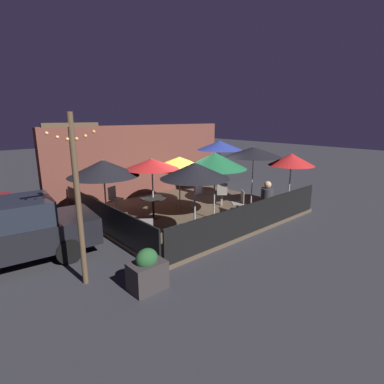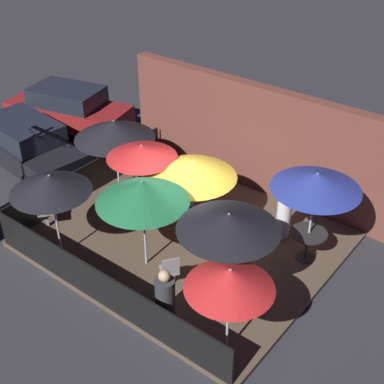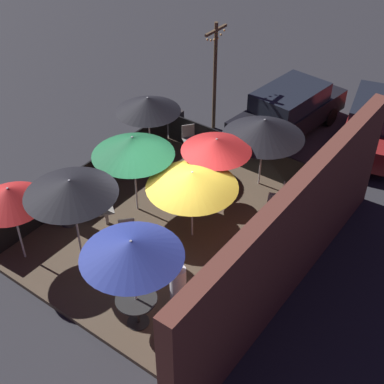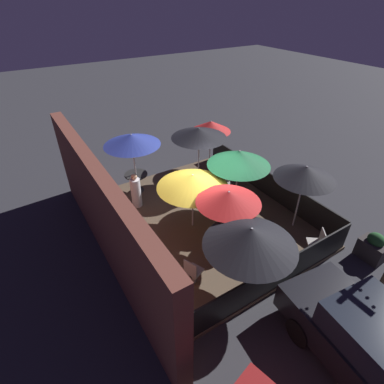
{
  "view_description": "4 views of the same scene",
  "coord_description": "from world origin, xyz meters",
  "px_view_note": "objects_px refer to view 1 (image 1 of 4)",
  "views": [
    {
      "loc": [
        -7.26,
        -8.29,
        3.59
      ],
      "look_at": [
        -0.37,
        -0.48,
        0.97
      ],
      "focal_mm": 28.0,
      "sensor_mm": 36.0,
      "label": 1
    },
    {
      "loc": [
        6.85,
        -8.52,
        8.6
      ],
      "look_at": [
        -0.03,
        0.27,
        1.37
      ],
      "focal_mm": 50.0,
      "sensor_mm": 36.0,
      "label": 2
    },
    {
      "loc": [
        8.11,
        6.55,
        9.46
      ],
      "look_at": [
        -0.59,
        0.15,
        1.12
      ],
      "focal_mm": 50.0,
      "sensor_mm": 36.0,
      "label": 3
    },
    {
      "loc": [
        -6.8,
        4.64,
        6.77
      ],
      "look_at": [
        0.37,
        0.15,
        1.06
      ],
      "focal_mm": 28.0,
      "sensor_mm": 36.0,
      "label": 4
    }
  ],
  "objects_px": {
    "patio_umbrella_7": "(195,171)",
    "patron_0": "(267,201)",
    "patio_chair_3": "(115,198)",
    "light_post": "(77,193)",
    "patio_umbrella_6": "(103,168)",
    "planter_box": "(147,271)",
    "patio_chair_1": "(146,232)",
    "patio_umbrella_5": "(291,160)",
    "patio_umbrella_3": "(253,152)",
    "patio_umbrella_1": "(152,164)",
    "patio_chair_2": "(222,193)",
    "dining_table_1": "(153,201)",
    "patio_chair_0": "(239,202)",
    "patio_umbrella_4": "(179,163)",
    "patron_1": "(199,181)",
    "patio_umbrella_0": "(220,145)",
    "dining_table_0": "(219,180)",
    "patio_umbrella_2": "(215,161)"
  },
  "relations": [
    {
      "from": "patio_umbrella_1",
      "to": "patio_chair_3",
      "type": "height_order",
      "value": "patio_umbrella_1"
    },
    {
      "from": "patron_1",
      "to": "patio_chair_1",
      "type": "bearing_deg",
      "value": -157.56
    },
    {
      "from": "dining_table_1",
      "to": "patio_chair_0",
      "type": "distance_m",
      "value": 3.07
    },
    {
      "from": "patio_umbrella_3",
      "to": "patio_chair_2",
      "type": "xyz_separation_m",
      "value": [
        -0.84,
        0.8,
        -1.64
      ]
    },
    {
      "from": "patio_umbrella_6",
      "to": "patio_umbrella_7",
      "type": "relative_size",
      "value": 0.99
    },
    {
      "from": "patio_umbrella_3",
      "to": "patio_umbrella_0",
      "type": "bearing_deg",
      "value": 73.92
    },
    {
      "from": "planter_box",
      "to": "patio_chair_1",
      "type": "bearing_deg",
      "value": 57.5
    },
    {
      "from": "patio_umbrella_3",
      "to": "patio_chair_2",
      "type": "height_order",
      "value": "patio_umbrella_3"
    },
    {
      "from": "patio_umbrella_7",
      "to": "patio_umbrella_5",
      "type": "bearing_deg",
      "value": 0.54
    },
    {
      "from": "patio_umbrella_1",
      "to": "dining_table_1",
      "type": "bearing_deg",
      "value": 0.0
    },
    {
      "from": "patio_umbrella_5",
      "to": "light_post",
      "type": "distance_m",
      "value": 8.01
    },
    {
      "from": "patio_umbrella_3",
      "to": "patio_chair_1",
      "type": "relative_size",
      "value": 2.57
    },
    {
      "from": "patio_umbrella_5",
      "to": "planter_box",
      "type": "xyz_separation_m",
      "value": [
        -7.11,
        -0.98,
        -1.62
      ]
    },
    {
      "from": "patio_chair_1",
      "to": "light_post",
      "type": "distance_m",
      "value": 2.35
    },
    {
      "from": "light_post",
      "to": "dining_table_0",
      "type": "bearing_deg",
      "value": 23.53
    },
    {
      "from": "patio_umbrella_1",
      "to": "patio_umbrella_3",
      "type": "height_order",
      "value": "patio_umbrella_3"
    },
    {
      "from": "patio_chair_1",
      "to": "patron_1",
      "type": "bearing_deg",
      "value": -17.48
    },
    {
      "from": "patio_umbrella_0",
      "to": "patio_umbrella_5",
      "type": "xyz_separation_m",
      "value": [
        0.13,
        -3.58,
        -0.29
      ]
    },
    {
      "from": "patio_chair_1",
      "to": "planter_box",
      "type": "height_order",
      "value": "patio_chair_1"
    },
    {
      "from": "patio_umbrella_0",
      "to": "patio_umbrella_2",
      "type": "bearing_deg",
      "value": -138.86
    },
    {
      "from": "patron_1",
      "to": "patio_chair_3",
      "type": "bearing_deg",
      "value": 165.61
    },
    {
      "from": "dining_table_0",
      "to": "planter_box",
      "type": "distance_m",
      "value": 8.34
    },
    {
      "from": "patio_umbrella_7",
      "to": "light_post",
      "type": "bearing_deg",
      "value": 176.42
    },
    {
      "from": "patio_umbrella_6",
      "to": "patron_1",
      "type": "distance_m",
      "value": 5.24
    },
    {
      "from": "patio_chair_3",
      "to": "light_post",
      "type": "bearing_deg",
      "value": -57.7
    },
    {
      "from": "patio_umbrella_1",
      "to": "light_post",
      "type": "xyz_separation_m",
      "value": [
        -3.48,
        -2.43,
        0.03
      ]
    },
    {
      "from": "patio_umbrella_4",
      "to": "light_post",
      "type": "xyz_separation_m",
      "value": [
        -4.91,
        -2.7,
        0.17
      ]
    },
    {
      "from": "patio_chair_0",
      "to": "light_post",
      "type": "bearing_deg",
      "value": 42.55
    },
    {
      "from": "patio_umbrella_7",
      "to": "patron_0",
      "type": "distance_m",
      "value": 3.7
    },
    {
      "from": "dining_table_1",
      "to": "patio_chair_0",
      "type": "xyz_separation_m",
      "value": [
        2.45,
        -1.85,
        -0.09
      ]
    },
    {
      "from": "dining_table_0",
      "to": "patio_chair_2",
      "type": "xyz_separation_m",
      "value": [
        -1.55,
        -1.64,
        -0.08
      ]
    },
    {
      "from": "patio_umbrella_4",
      "to": "dining_table_1",
      "type": "distance_m",
      "value": 1.89
    },
    {
      "from": "dining_table_0",
      "to": "patio_umbrella_0",
      "type": "bearing_deg",
      "value": 0.0
    },
    {
      "from": "patio_chair_2",
      "to": "planter_box",
      "type": "height_order",
      "value": "patio_chair_2"
    },
    {
      "from": "patio_umbrella_0",
      "to": "patio_umbrella_3",
      "type": "bearing_deg",
      "value": -106.08
    },
    {
      "from": "patio_umbrella_0",
      "to": "patio_chair_3",
      "type": "height_order",
      "value": "patio_umbrella_0"
    },
    {
      "from": "patio_umbrella_4",
      "to": "patio_chair_1",
      "type": "bearing_deg",
      "value": -142.32
    },
    {
      "from": "patio_umbrella_3",
      "to": "dining_table_1",
      "type": "distance_m",
      "value": 4.27
    },
    {
      "from": "patio_umbrella_1",
      "to": "light_post",
      "type": "relative_size",
      "value": 0.57
    },
    {
      "from": "patio_chair_1",
      "to": "patio_chair_3",
      "type": "height_order",
      "value": "patio_chair_3"
    },
    {
      "from": "patio_chair_2",
      "to": "planter_box",
      "type": "xyz_separation_m",
      "value": [
        -5.43,
        -2.92,
        -0.23
      ]
    },
    {
      "from": "patio_umbrella_5",
      "to": "patio_umbrella_6",
      "type": "bearing_deg",
      "value": 152.86
    },
    {
      "from": "patio_chair_0",
      "to": "patio_chair_1",
      "type": "relative_size",
      "value": 0.99
    },
    {
      "from": "dining_table_1",
      "to": "patio_umbrella_0",
      "type": "bearing_deg",
      "value": 12.85
    },
    {
      "from": "patio_umbrella_2",
      "to": "dining_table_1",
      "type": "xyz_separation_m",
      "value": [
        -1.46,
        1.56,
        -1.47
      ]
    },
    {
      "from": "patio_chair_0",
      "to": "light_post",
      "type": "relative_size",
      "value": 0.25
    },
    {
      "from": "patio_chair_3",
      "to": "planter_box",
      "type": "relative_size",
      "value": 1.0
    },
    {
      "from": "dining_table_0",
      "to": "patio_chair_1",
      "type": "height_order",
      "value": "patio_chair_1"
    },
    {
      "from": "patio_umbrella_4",
      "to": "dining_table_0",
      "type": "height_order",
      "value": "patio_umbrella_4"
    },
    {
      "from": "patron_0",
      "to": "patio_umbrella_3",
      "type": "bearing_deg",
      "value": 25.73
    }
  ]
}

